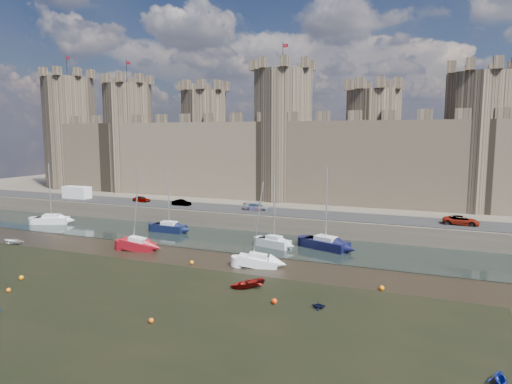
{
  "coord_description": "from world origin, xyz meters",
  "views": [
    {
      "loc": [
        29.46,
        -30.59,
        14.34
      ],
      "look_at": [
        7.64,
        22.0,
        7.09
      ],
      "focal_mm": 32.0,
      "sensor_mm": 36.0,
      "label": 1
    }
  ],
  "objects_px": {
    "car_3": "(461,221)",
    "sailboat_2": "(274,242)",
    "car_1": "(182,203)",
    "car_2": "(257,207)",
    "sailboat_3": "(326,243)",
    "car_0": "(141,199)",
    "sailboat_5": "(258,261)",
    "sailboat_4": "(138,244)",
    "sailboat_0": "(52,219)",
    "sailboat_1": "(169,227)",
    "van": "(77,193)"
  },
  "relations": [
    {
      "from": "sailboat_0",
      "to": "sailboat_3",
      "type": "distance_m",
      "value": 44.48
    },
    {
      "from": "car_0",
      "to": "sailboat_0",
      "type": "distance_m",
      "value": 14.7
    },
    {
      "from": "car_1",
      "to": "car_3",
      "type": "distance_m",
      "value": 42.34
    },
    {
      "from": "sailboat_5",
      "to": "sailboat_0",
      "type": "bearing_deg",
      "value": 153.52
    },
    {
      "from": "sailboat_5",
      "to": "sailboat_3",
      "type": "bearing_deg",
      "value": 50.63
    },
    {
      "from": "sailboat_1",
      "to": "sailboat_2",
      "type": "relative_size",
      "value": 1.07
    },
    {
      "from": "sailboat_2",
      "to": "sailboat_3",
      "type": "height_order",
      "value": "sailboat_3"
    },
    {
      "from": "sailboat_1",
      "to": "sailboat_4",
      "type": "height_order",
      "value": "sailboat_4"
    },
    {
      "from": "sailboat_0",
      "to": "sailboat_2",
      "type": "bearing_deg",
      "value": -24.76
    },
    {
      "from": "car_3",
      "to": "sailboat_4",
      "type": "relative_size",
      "value": 0.43
    },
    {
      "from": "car_1",
      "to": "sailboat_2",
      "type": "xyz_separation_m",
      "value": [
        20.47,
        -11.15,
        -2.27
      ]
    },
    {
      "from": "car_3",
      "to": "sailboat_0",
      "type": "distance_m",
      "value": 61.01
    },
    {
      "from": "sailboat_0",
      "to": "sailboat_4",
      "type": "relative_size",
      "value": 0.93
    },
    {
      "from": "car_2",
      "to": "car_3",
      "type": "xyz_separation_m",
      "value": [
        28.96,
        -0.37,
        0.02
      ]
    },
    {
      "from": "car_3",
      "to": "sailboat_5",
      "type": "distance_m",
      "value": 28.6
    },
    {
      "from": "car_0",
      "to": "sailboat_5",
      "type": "distance_m",
      "value": 36.82
    },
    {
      "from": "car_1",
      "to": "sailboat_0",
      "type": "bearing_deg",
      "value": 119.36
    },
    {
      "from": "van",
      "to": "sailboat_2",
      "type": "xyz_separation_m",
      "value": [
        42.74,
        -11.01,
        -2.87
      ]
    },
    {
      "from": "sailboat_0",
      "to": "sailboat_5",
      "type": "xyz_separation_m",
      "value": [
        39.51,
        -9.24,
        -0.08
      ]
    },
    {
      "from": "car_0",
      "to": "sailboat_2",
      "type": "xyz_separation_m",
      "value": [
        29.11,
        -11.99,
        -2.28
      ]
    },
    {
      "from": "car_1",
      "to": "car_2",
      "type": "xyz_separation_m",
      "value": [
        13.39,
        0.38,
        0.07
      ]
    },
    {
      "from": "car_3",
      "to": "sailboat_2",
      "type": "distance_m",
      "value": 24.67
    },
    {
      "from": "sailboat_0",
      "to": "sailboat_3",
      "type": "xyz_separation_m",
      "value": [
        44.47,
        0.93,
        0.03
      ]
    },
    {
      "from": "car_1",
      "to": "sailboat_2",
      "type": "bearing_deg",
      "value": -119.88
    },
    {
      "from": "sailboat_4",
      "to": "car_3",
      "type": "bearing_deg",
      "value": 19.81
    },
    {
      "from": "car_1",
      "to": "sailboat_1",
      "type": "xyz_separation_m",
      "value": [
        3.15,
        -8.57,
        -2.24
      ]
    },
    {
      "from": "car_2",
      "to": "sailboat_3",
      "type": "distance_m",
      "value": 16.84
    },
    {
      "from": "car_3",
      "to": "van",
      "type": "relative_size",
      "value": 0.86
    },
    {
      "from": "car_1",
      "to": "sailboat_3",
      "type": "bearing_deg",
      "value": -110.98
    },
    {
      "from": "sailboat_2",
      "to": "sailboat_5",
      "type": "distance_m",
      "value": 8.69
    },
    {
      "from": "car_1",
      "to": "sailboat_3",
      "type": "xyz_separation_m",
      "value": [
        26.77,
        -9.57,
        -2.24
      ]
    },
    {
      "from": "car_2",
      "to": "sailboat_1",
      "type": "relative_size",
      "value": 0.42
    },
    {
      "from": "car_1",
      "to": "sailboat_5",
      "type": "bearing_deg",
      "value": -133.45
    },
    {
      "from": "van",
      "to": "sailboat_5",
      "type": "distance_m",
      "value": 48.32
    },
    {
      "from": "car_0",
      "to": "car_1",
      "type": "bearing_deg",
      "value": -91.62
    },
    {
      "from": "sailboat_1",
      "to": "sailboat_5",
      "type": "distance_m",
      "value": 21.74
    },
    {
      "from": "car_2",
      "to": "van",
      "type": "xyz_separation_m",
      "value": [
        -35.66,
        -0.52,
        0.53
      ]
    },
    {
      "from": "van",
      "to": "car_1",
      "type": "bearing_deg",
      "value": -0.05
    },
    {
      "from": "car_2",
      "to": "car_3",
      "type": "bearing_deg",
      "value": -97.47
    },
    {
      "from": "car_2",
      "to": "sailboat_3",
      "type": "bearing_deg",
      "value": -133.38
    },
    {
      "from": "car_2",
      "to": "sailboat_4",
      "type": "bearing_deg",
      "value": 150.44
    },
    {
      "from": "van",
      "to": "sailboat_5",
      "type": "height_order",
      "value": "sailboat_5"
    },
    {
      "from": "car_1",
      "to": "van",
      "type": "xyz_separation_m",
      "value": [
        -22.27,
        -0.13,
        0.61
      ]
    },
    {
      "from": "car_3",
      "to": "sailboat_5",
      "type": "bearing_deg",
      "value": 135.99
    },
    {
      "from": "car_0",
      "to": "car_3",
      "type": "bearing_deg",
      "value": -86.97
    },
    {
      "from": "sailboat_1",
      "to": "sailboat_2",
      "type": "xyz_separation_m",
      "value": [
        17.31,
        -2.58,
        -0.02
      ]
    },
    {
      "from": "car_2",
      "to": "sailboat_0",
      "type": "distance_m",
      "value": 33.02
    },
    {
      "from": "car_2",
      "to": "sailboat_0",
      "type": "xyz_separation_m",
      "value": [
        -31.09,
        -10.88,
        -2.34
      ]
    },
    {
      "from": "car_3",
      "to": "sailboat_4",
      "type": "height_order",
      "value": "sailboat_4"
    },
    {
      "from": "van",
      "to": "sailboat_0",
      "type": "xyz_separation_m",
      "value": [
        4.56,
        -10.36,
        -2.87
      ]
    }
  ]
}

